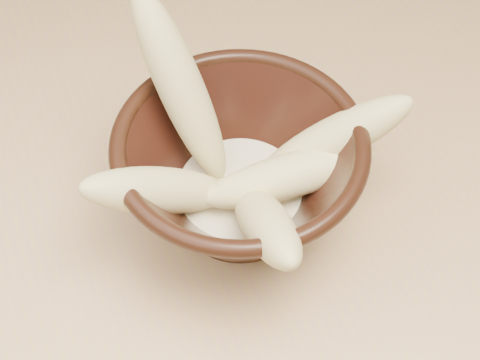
% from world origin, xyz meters
% --- Properties ---
extents(table, '(1.20, 0.80, 0.75)m').
position_xyz_m(table, '(0.00, 0.00, 0.67)').
color(table, tan).
rests_on(table, ground).
extents(bowl, '(0.20, 0.20, 0.11)m').
position_xyz_m(bowl, '(-0.14, -0.14, 0.81)').
color(bowl, black).
rests_on(bowl, table).
extents(milk_puddle, '(0.11, 0.11, 0.02)m').
position_xyz_m(milk_puddle, '(-0.14, -0.14, 0.79)').
color(milk_puddle, beige).
rests_on(milk_puddle, bowl).
extents(banana_upright, '(0.08, 0.13, 0.17)m').
position_xyz_m(banana_upright, '(-0.17, -0.08, 0.87)').
color(banana_upright, '#D5C07D').
rests_on(banana_upright, bowl).
extents(banana_left, '(0.14, 0.05, 0.11)m').
position_xyz_m(banana_left, '(-0.21, -0.14, 0.83)').
color(banana_left, '#D5C07D').
rests_on(banana_left, bowl).
extents(banana_right, '(0.15, 0.07, 0.11)m').
position_xyz_m(banana_right, '(-0.06, -0.15, 0.83)').
color(banana_right, '#D5C07D').
rests_on(banana_right, bowl).
extents(banana_across, '(0.15, 0.05, 0.05)m').
position_xyz_m(banana_across, '(-0.11, -0.16, 0.82)').
color(banana_across, '#D5C07D').
rests_on(banana_across, bowl).
extents(banana_front, '(0.05, 0.14, 0.11)m').
position_xyz_m(banana_front, '(-0.15, -0.20, 0.83)').
color(banana_front, '#D5C07D').
rests_on(banana_front, bowl).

